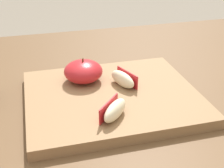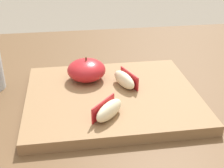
{
  "view_description": "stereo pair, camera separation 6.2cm",
  "coord_description": "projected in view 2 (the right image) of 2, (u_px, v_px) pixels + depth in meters",
  "views": [
    {
      "loc": [
        -0.2,
        -0.52,
        1.11
      ],
      "look_at": [
        -0.05,
        0.01,
        0.82
      ],
      "focal_mm": 50.1,
      "sensor_mm": 36.0,
      "label": 1
    },
    {
      "loc": [
        -0.13,
        -0.53,
        1.11
      ],
      "look_at": [
        -0.05,
        0.01,
        0.82
      ],
      "focal_mm": 50.1,
      "sensor_mm": 36.0,
      "label": 2
    }
  ],
  "objects": [
    {
      "name": "cutting_board",
      "position": [
        112.0,
        97.0,
        0.64
      ],
      "size": [
        0.34,
        0.29,
        0.02
      ],
      "color": "olive",
      "rests_on": "dining_table"
    },
    {
      "name": "apple_half_skin_up",
      "position": [
        86.0,
        70.0,
        0.68
      ],
      "size": [
        0.08,
        0.08,
        0.05
      ],
      "color": "#B21E23",
      "rests_on": "cutting_board"
    },
    {
      "name": "apple_wedge_back",
      "position": [
        109.0,
        110.0,
        0.55
      ],
      "size": [
        0.06,
        0.07,
        0.03
      ],
      "color": "beige",
      "rests_on": "cutting_board"
    },
    {
      "name": "apple_wedge_front",
      "position": [
        125.0,
        80.0,
        0.65
      ],
      "size": [
        0.05,
        0.07,
        0.03
      ],
      "color": "beige",
      "rests_on": "cutting_board"
    },
    {
      "name": "dining_table",
      "position": [
        137.0,
        147.0,
        0.69
      ],
      "size": [
        1.1,
        0.98,
        0.78
      ],
      "color": "brown",
      "rests_on": "ground_plane"
    }
  ]
}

